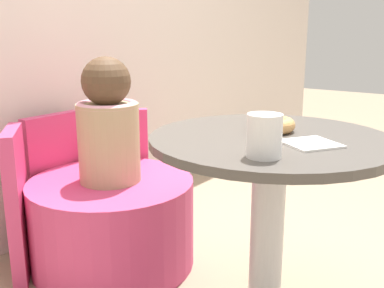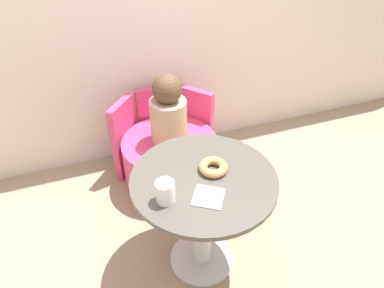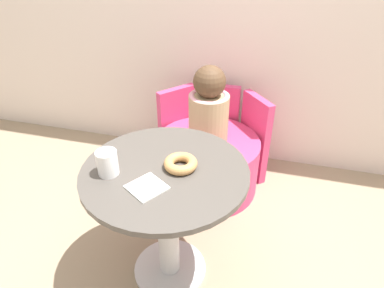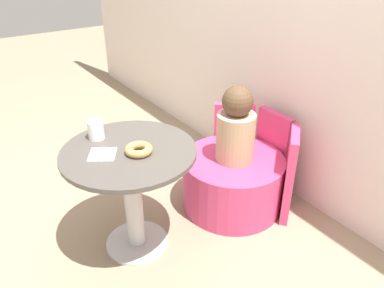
{
  "view_description": "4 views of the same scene",
  "coord_description": "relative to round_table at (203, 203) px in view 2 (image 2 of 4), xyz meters",
  "views": [
    {
      "loc": [
        -1.19,
        -0.59,
        0.94
      ],
      "look_at": [
        0.0,
        0.28,
        0.56
      ],
      "focal_mm": 42.0,
      "sensor_mm": 36.0,
      "label": 1
    },
    {
      "loc": [
        -0.5,
        -1.14,
        1.73
      ],
      "look_at": [
        0.01,
        0.28,
        0.6
      ],
      "focal_mm": 32.0,
      "sensor_mm": 36.0,
      "label": 2
    },
    {
      "loc": [
        0.36,
        -1.1,
        1.49
      ],
      "look_at": [
        -0.01,
        0.26,
        0.59
      ],
      "focal_mm": 32.0,
      "sensor_mm": 36.0,
      "label": 3
    },
    {
      "loc": [
        1.5,
        -0.73,
        1.6
      ],
      "look_at": [
        -0.05,
        0.37,
        0.54
      ],
      "focal_mm": 35.0,
      "sensor_mm": 36.0,
      "label": 4
    }
  ],
  "objects": [
    {
      "name": "round_table",
      "position": [
        0.0,
        0.0,
        0.0
      ],
      "size": [
        0.7,
        0.7,
        0.64
      ],
      "color": "silver",
      "rests_on": "ground_plane"
    },
    {
      "name": "donut",
      "position": [
        0.06,
        0.03,
        0.19
      ],
      "size": [
        0.14,
        0.14,
        0.04
      ],
      "color": "tan",
      "rests_on": "round_table"
    },
    {
      "name": "paper_napkin",
      "position": [
        -0.03,
        -0.13,
        0.18
      ],
      "size": [
        0.18,
        0.18,
        0.01
      ],
      "color": "white",
      "rests_on": "round_table"
    },
    {
      "name": "tub_chair",
      "position": [
        0.03,
        0.7,
        -0.29
      ],
      "size": [
        0.66,
        0.66,
        0.36
      ],
      "color": "#D13D70",
      "rests_on": "ground_plane"
    },
    {
      "name": "booth_backrest",
      "position": [
        0.03,
        0.97,
        -0.18
      ],
      "size": [
        0.76,
        0.27,
        0.58
      ],
      "color": "#D13D70",
      "rests_on": "ground_plane"
    },
    {
      "name": "cup",
      "position": [
        -0.21,
        -0.08,
        0.23
      ],
      "size": [
        0.08,
        0.08,
        0.1
      ],
      "color": "white",
      "rests_on": "round_table"
    },
    {
      "name": "child_figure",
      "position": [
        0.03,
        0.7,
        0.12
      ],
      "size": [
        0.24,
        0.24,
        0.49
      ],
      "color": "tan",
      "rests_on": "tub_chair"
    },
    {
      "name": "ground_plane",
      "position": [
        0.04,
        0.04,
        -0.47
      ],
      "size": [
        12.0,
        12.0,
        0.0
      ],
      "primitive_type": "plane",
      "color": "gray"
    }
  ]
}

